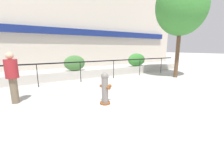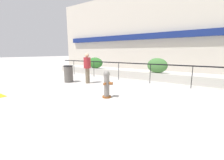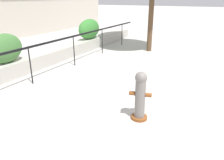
{
  "view_description": "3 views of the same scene",
  "coord_description": "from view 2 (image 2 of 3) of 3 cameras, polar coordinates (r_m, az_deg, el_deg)",
  "views": [
    {
      "loc": [
        -2.7,
        -2.99,
        1.84
      ],
      "look_at": [
        0.0,
        1.52,
        0.73
      ],
      "focal_mm": 24.0,
      "sensor_mm": 36.0,
      "label": 1
    },
    {
      "loc": [
        3.0,
        -3.38,
        1.77
      ],
      "look_at": [
        -0.43,
        1.64,
        0.65
      ],
      "focal_mm": 24.0,
      "sensor_mm": 36.0,
      "label": 2
    },
    {
      "loc": [
        -4.4,
        -0.15,
        2.5
      ],
      "look_at": [
        0.26,
        2.29,
        0.49
      ],
      "focal_mm": 35.0,
      "sensor_mm": 36.0,
      "label": 3
    }
  ],
  "objects": [
    {
      "name": "pedestrian",
      "position": [
        8.76,
        -9.4,
        5.16
      ],
      "size": [
        0.57,
        0.57,
        1.73
      ],
      "color": "brown",
      "rests_on": "ground"
    },
    {
      "name": "fire_hydrant",
      "position": [
        5.9,
        -2.01,
        -1.51
      ],
      "size": [
        0.46,
        0.48,
        1.08
      ],
      "color": "brown",
      "rests_on": "ground"
    },
    {
      "name": "fence_railing_segment",
      "position": [
        8.84,
        14.48,
        5.22
      ],
      "size": [
        15.0,
        0.05,
        1.15
      ],
      "color": "black",
      "rests_on": "ground"
    },
    {
      "name": "planter_wall_low",
      "position": [
        9.97,
        16.46,
        1.23
      ],
      "size": [
        18.0,
        0.7,
        0.5
      ],
      "primitive_type": "cube",
      "color": "#B7B2A8",
      "rests_on": "ground"
    },
    {
      "name": "trash_bin",
      "position": [
        9.39,
        -16.22,
        2.28
      ],
      "size": [
        0.55,
        0.55,
        1.01
      ],
      "color": "#56514C",
      "rests_on": "ground"
    },
    {
      "name": "hedge_bush_0",
      "position": [
        12.43,
        -6.44,
        6.53
      ],
      "size": [
        1.48,
        0.6,
        0.88
      ],
      "primitive_type": "ellipsoid",
      "color": "#2D6B28",
      "rests_on": "planter_wall_low"
    },
    {
      "name": "building_facade",
      "position": [
        15.81,
        24.31,
        17.61
      ],
      "size": [
        30.0,
        1.36,
        8.0
      ],
      "color": "beige",
      "rests_on": "ground"
    },
    {
      "name": "hedge_bush_1",
      "position": [
        9.88,
        16.85,
        5.32
      ],
      "size": [
        1.29,
        0.58,
        0.93
      ],
      "primitive_type": "ellipsoid",
      "color": "#427538",
      "rests_on": "planter_wall_low"
    },
    {
      "name": "ground_plane",
      "position": [
        4.86,
        -6.83,
        -11.03
      ],
      "size": [
        120.0,
        120.0,
        0.0
      ],
      "primitive_type": "plane",
      "color": "#BCB7B2"
    }
  ]
}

